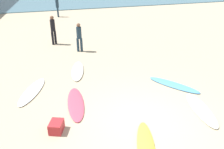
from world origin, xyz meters
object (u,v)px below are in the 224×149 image
at_px(beachgoer_far, 79,36).
at_px(surfboard_3, 174,85).
at_px(surfboard_0, 201,109).
at_px(beachgoer_mid, 53,29).
at_px(surfboard_4, 32,91).
at_px(surfboard_5, 146,149).
at_px(surfboard_6, 78,71).
at_px(beachgoer_near, 57,6).
at_px(surfboard_2, 76,103).
at_px(beach_cooler, 56,127).

bearing_deg(beachgoer_far, surfboard_3, 131.97).
bearing_deg(surfboard_0, beachgoer_mid, -52.73).
bearing_deg(beachgoer_mid, surfboard_4, 44.65).
xyz_separation_m(surfboard_0, surfboard_3, (-0.00, 1.83, 0.00)).
xyz_separation_m(surfboard_5, surfboard_6, (-1.00, 5.53, 0.00)).
relative_size(surfboard_3, beachgoer_near, 1.27).
bearing_deg(beachgoer_mid, surfboard_3, 89.58).
height_order(surfboard_5, beachgoer_near, beachgoer_near).
bearing_deg(surfboard_0, surfboard_2, -10.90).
distance_m(surfboard_4, surfboard_5, 5.13).
bearing_deg(beach_cooler, beachgoer_far, 74.68).
bearing_deg(beach_cooler, surfboard_2, 59.45).
bearing_deg(beachgoer_mid, surfboard_5, 67.22).
bearing_deg(beachgoer_mid, beach_cooler, 53.61).
distance_m(surfboard_3, surfboard_6, 4.39).
bearing_deg(surfboard_4, surfboard_2, -19.00).
distance_m(beachgoer_mid, beachgoer_far, 2.14).
xyz_separation_m(surfboard_0, beachgoer_far, (-3.05, 6.99, 0.86)).
relative_size(beachgoer_mid, beach_cooler, 3.71).
height_order(surfboard_6, beach_cooler, beach_cooler).
distance_m(surfboard_0, surfboard_4, 6.36).
xyz_separation_m(surfboard_0, beach_cooler, (-4.87, 0.32, 0.13)).
bearing_deg(beach_cooler, surfboard_5, -33.56).
xyz_separation_m(surfboard_4, beachgoer_near, (2.16, 13.70, 0.94)).
height_order(surfboard_2, beach_cooler, beach_cooler).
xyz_separation_m(surfboard_4, surfboard_5, (3.02, -4.15, 0.01)).
xyz_separation_m(surfboard_2, surfboard_5, (1.50, -2.81, 0.01)).
xyz_separation_m(surfboard_4, surfboard_6, (2.02, 1.38, 0.01)).
height_order(surfboard_2, beachgoer_far, beachgoer_far).
bearing_deg(beachgoer_near, surfboard_5, 10.95).
xyz_separation_m(surfboard_0, surfboard_6, (-3.61, 4.34, 0.01)).
xyz_separation_m(surfboard_4, beachgoer_far, (2.58, 4.02, 0.86)).
distance_m(surfboard_4, beachgoer_near, 13.90).
distance_m(surfboard_0, beachgoer_far, 7.67).
height_order(surfboard_0, beach_cooler, beach_cooler).
relative_size(surfboard_0, surfboard_3, 0.95).
relative_size(beachgoer_near, beach_cooler, 3.67).
relative_size(surfboard_5, beach_cooler, 4.90).
bearing_deg(beachgoer_mid, surfboard_2, 59.18).
bearing_deg(surfboard_5, surfboard_6, 119.25).
bearing_deg(surfboard_6, surfboard_4, -134.25).
height_order(surfboard_3, surfboard_6, surfboard_6).
height_order(surfboard_0, surfboard_4, surfboard_0).
distance_m(surfboard_6, beach_cooler, 4.22).
bearing_deg(surfboard_4, surfboard_5, -31.47).
xyz_separation_m(surfboard_3, beach_cooler, (-4.87, -1.51, 0.13)).
xyz_separation_m(surfboard_3, beachgoer_far, (-3.04, 5.16, 0.86)).
bearing_deg(beachgoer_mid, surfboard_6, 66.90).
distance_m(surfboard_0, surfboard_3, 1.83).
height_order(beachgoer_near, beachgoer_far, beachgoer_near).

